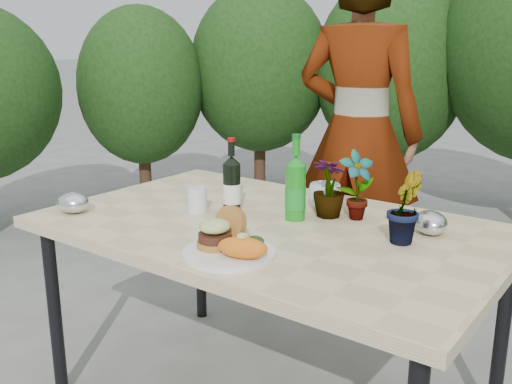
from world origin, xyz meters
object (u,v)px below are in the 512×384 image
Objects in this scene: dinner_plate at (229,253)px; person at (358,133)px; patio_table at (269,238)px; wine_bottle at (232,186)px.

dinner_plate is 1.47m from person.
wine_bottle is (-0.19, 0.02, 0.16)m from patio_table.
dinner_plate is (0.09, -0.33, 0.06)m from patio_table.
patio_table is 0.88× the size of person.
person is at bearing 101.02° from patio_table.
wine_bottle is 0.16× the size of person.
person is at bearing 101.88° from dinner_plate.
wine_bottle is at bearing 82.87° from person.
wine_bottle is at bearing 127.76° from dinner_plate.
dinner_plate is 0.99× the size of wine_bottle.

